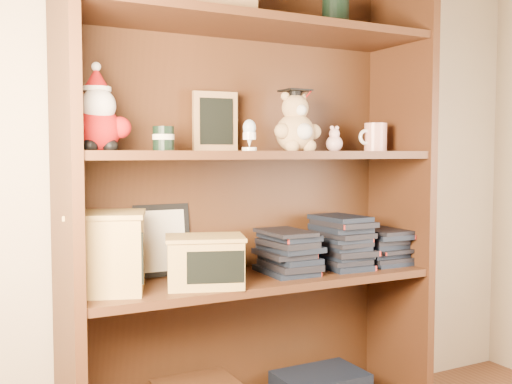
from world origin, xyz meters
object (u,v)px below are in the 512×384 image
at_px(grad_teddy_bear, 296,127).
at_px(treats_box, 107,252).
at_px(teacher_mug, 375,137).
at_px(bookcase, 248,204).

distance_m(grad_teddy_bear, treats_box, 0.72).
bearing_deg(grad_teddy_bear, teacher_mug, 1.08).
distance_m(grad_teddy_bear, teacher_mug, 0.33).
bearing_deg(bookcase, teacher_mug, -6.07).
xyz_separation_m(grad_teddy_bear, teacher_mug, (0.33, 0.01, -0.03)).
bearing_deg(treats_box, teacher_mug, 0.06).
xyz_separation_m(bookcase, grad_teddy_bear, (0.15, -0.06, 0.25)).
height_order(grad_teddy_bear, teacher_mug, grad_teddy_bear).
relative_size(teacher_mug, treats_box, 0.42).
relative_size(bookcase, grad_teddy_bear, 7.78).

